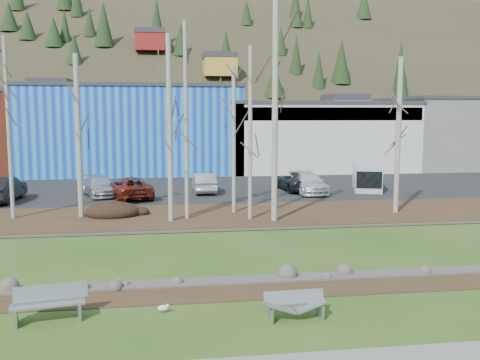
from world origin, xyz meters
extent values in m
plane|color=#2B4D17|center=(0.00, 0.00, 0.00)|extent=(200.00, 200.00, 0.00)
cube|color=#382616|center=(0.00, 2.10, 0.01)|extent=(80.00, 1.80, 0.03)
cube|color=#382616|center=(0.00, 14.50, 0.07)|extent=(80.00, 7.00, 0.15)
cube|color=black|center=(0.00, 25.00, 0.07)|extent=(80.00, 14.00, 0.14)
cube|color=blue|center=(-6.00, 39.00, 4.00)|extent=(20.00, 12.00, 8.00)
cube|color=#333338|center=(-6.00, 39.00, 8.15)|extent=(20.40, 12.24, 0.30)
cube|color=silver|center=(12.00, 39.00, 3.25)|extent=(18.00, 12.00, 6.50)
cube|color=#333338|center=(12.00, 39.00, 6.65)|extent=(18.36, 12.24, 0.30)
cube|color=navy|center=(12.00, 33.10, 5.60)|extent=(17.64, 0.20, 1.20)
cube|color=slate|center=(28.00, 39.00, 3.50)|extent=(14.00, 12.00, 7.00)
cube|color=#333338|center=(28.00, 39.00, 7.15)|extent=(14.28, 12.24, 0.30)
cube|color=#A2A5A7|center=(-7.23, 0.29, 0.24)|extent=(0.19, 0.60, 0.48)
cube|color=#A2A5A7|center=(-5.63, 0.58, 0.24)|extent=(0.19, 0.60, 0.48)
cube|color=#A2A5A7|center=(-6.39, 0.67, 0.76)|extent=(1.95, 0.48, 0.44)
cube|color=#A2A5A7|center=(-6.43, 0.43, 0.49)|extent=(2.02, 0.89, 0.05)
cube|color=#A2A5A7|center=(-0.44, -0.43, 0.21)|extent=(0.10, 0.53, 0.42)
cube|color=#A2A5A7|center=(0.99, -0.38, 0.21)|extent=(0.10, 0.53, 0.42)
cube|color=#A2A5A7|center=(0.29, -0.19, 0.57)|extent=(1.72, 0.25, 0.37)
cube|color=#939497|center=(-0.15, -0.42, 0.38)|extent=(0.85, 0.51, 0.31)
cube|color=#939497|center=(0.71, -0.39, 0.38)|extent=(0.85, 0.51, 0.31)
cylinder|color=gold|center=(-3.36, 0.60, 0.04)|extent=(0.01, 0.01, 0.09)
cylinder|color=gold|center=(-3.36, 0.65, 0.04)|extent=(0.01, 0.01, 0.09)
ellipsoid|color=white|center=(-3.33, 0.63, 0.14)|extent=(0.31, 0.17, 0.17)
cube|color=gray|center=(-3.33, 0.63, 0.18)|extent=(0.21, 0.13, 0.02)
sphere|color=white|center=(-3.20, 0.60, 0.22)|extent=(0.10, 0.10, 0.10)
cone|color=gold|center=(-3.14, 0.59, 0.22)|extent=(0.06, 0.04, 0.03)
ellipsoid|color=black|center=(-6.00, 14.91, 0.44)|extent=(2.91, 2.05, 0.57)
cylinder|color=#BCB8AB|center=(-11.14, 15.05, 4.86)|extent=(0.20, 0.20, 9.42)
cylinder|color=#BCB8AB|center=(-7.64, 14.99, 4.44)|extent=(0.28, 0.28, 8.59)
cylinder|color=#BCB8AB|center=(-2.03, 13.66, 5.24)|extent=(0.20, 0.20, 10.18)
cylinder|color=#BCB8AB|center=(-2.88, 13.12, 4.87)|extent=(0.25, 0.25, 9.43)
cylinder|color=#BCB8AB|center=(0.66, 15.13, 4.19)|extent=(0.21, 0.21, 8.08)
cylinder|color=#BCB8AB|center=(1.23, 13.03, 4.61)|extent=(0.21, 0.21, 8.92)
cylinder|color=#BCB8AB|center=(2.39, 12.40, 5.72)|extent=(0.30, 0.30, 11.14)
cylinder|color=#BCB8AB|center=(9.62, 13.73, 4.42)|extent=(0.28, 0.28, 8.55)
imported|color=black|center=(-13.24, 20.70, 0.94)|extent=(1.91, 4.92, 1.60)
imported|color=maroon|center=(-5.44, 21.04, 0.83)|extent=(3.51, 5.41, 1.38)
imported|color=#ADB1B6|center=(-7.51, 22.33, 0.78)|extent=(3.20, 4.73, 1.27)
imported|color=silver|center=(-0.41, 22.91, 0.83)|extent=(1.50, 4.18, 1.37)
imported|color=#262629|center=(6.25, 22.99, 0.81)|extent=(2.63, 5.01, 1.34)
imported|color=white|center=(6.75, 21.58, 0.83)|extent=(1.97, 4.75, 1.37)
cube|color=white|center=(11.41, 22.60, 1.10)|extent=(3.06, 4.73, 1.92)
cube|color=black|center=(10.89, 20.94, 1.10)|extent=(1.93, 1.39, 1.19)
camera|label=1|loc=(-3.27, -14.18, 5.65)|focal=40.00mm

